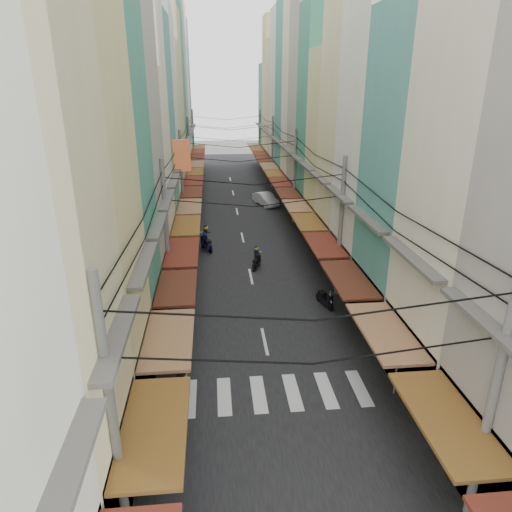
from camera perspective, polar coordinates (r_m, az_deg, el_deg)
ground at (r=24.46m, az=0.55°, el=-8.20°), size 160.00×160.00×0.00m
road at (r=42.98m, az=-2.24°, el=4.87°), size 10.00×80.00×0.02m
sidewalk_left at (r=43.13m, az=-10.92°, el=4.58°), size 3.00×80.00×0.06m
sidewalk_right at (r=43.80m, az=6.31°, el=5.09°), size 3.00×80.00×0.06m
crosswalk at (r=19.46m, az=2.47°, el=-16.73°), size 7.55×2.40×0.01m
building_row_left at (r=38.28m, az=-14.61°, el=17.13°), size 7.80×67.67×23.70m
building_row_right at (r=39.11m, az=10.08°, el=16.99°), size 7.80×68.98×22.59m
utility_poles at (r=36.71m, az=-1.92°, el=12.61°), size 10.20×66.13×8.20m
white_car at (r=47.28m, az=1.23°, el=6.37°), size 4.83×3.20×1.59m
bicycle at (r=25.88m, az=17.56°, el=-7.53°), size 1.60×1.13×1.03m
moving_scooters at (r=29.14m, az=-3.45°, el=-2.05°), size 8.00×18.06×2.01m
parked_scooters at (r=21.64m, az=14.36°, el=-11.68°), size 12.78×16.15×1.02m
pedestrians at (r=26.03m, az=-8.11°, el=-3.99°), size 13.31×22.75×2.24m
market_umbrella at (r=24.31m, az=14.79°, el=-3.73°), size 2.21×2.21×2.33m
traffic_sign at (r=19.09m, az=17.42°, el=-11.08°), size 0.10×0.63×2.89m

